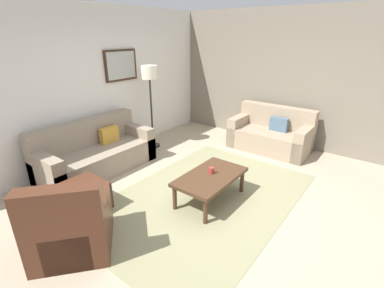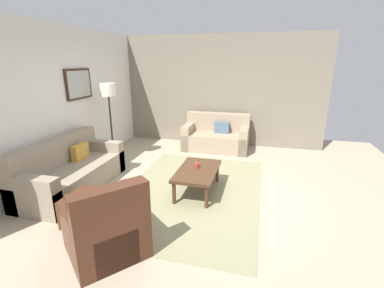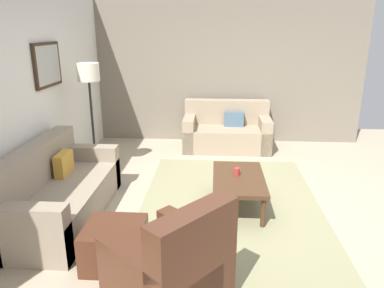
{
  "view_description": "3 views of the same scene",
  "coord_description": "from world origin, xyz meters",
  "px_view_note": "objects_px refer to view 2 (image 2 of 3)",
  "views": [
    {
      "loc": [
        -2.92,
        -2.02,
        2.3
      ],
      "look_at": [
        0.04,
        0.25,
        0.8
      ],
      "focal_mm": 25.9,
      "sensor_mm": 36.0,
      "label": 1
    },
    {
      "loc": [
        -4.09,
        -1.06,
        2.16
      ],
      "look_at": [
        0.07,
        0.02,
        0.83
      ],
      "focal_mm": 25.36,
      "sensor_mm": 36.0,
      "label": 2
    },
    {
      "loc": [
        -4.27,
        0.22,
        2.19
      ],
      "look_at": [
        0.0,
        0.49,
        0.84
      ],
      "focal_mm": 34.38,
      "sensor_mm": 36.0,
      "label": 3
    }
  ],
  "objects_px": {
    "cup": "(197,166)",
    "ottoman": "(88,209)",
    "framed_artwork": "(79,84)",
    "lamp_standing": "(109,98)",
    "couch_loveseat": "(216,137)",
    "armchair_leather": "(107,232)",
    "couch_main": "(69,172)",
    "coffee_table": "(197,172)"
  },
  "relations": [
    {
      "from": "armchair_leather",
      "to": "couch_loveseat",
      "type": "bearing_deg",
      "value": -7.1
    },
    {
      "from": "framed_artwork",
      "to": "cup",
      "type": "bearing_deg",
      "value": -103.22
    },
    {
      "from": "armchair_leather",
      "to": "coffee_table",
      "type": "xyz_separation_m",
      "value": [
        1.8,
        -0.62,
        0.05
      ]
    },
    {
      "from": "armchair_leather",
      "to": "lamp_standing",
      "type": "bearing_deg",
      "value": 28.92
    },
    {
      "from": "ottoman",
      "to": "coffee_table",
      "type": "xyz_separation_m",
      "value": [
        1.27,
        -1.25,
        0.16
      ]
    },
    {
      "from": "couch_main",
      "to": "armchair_leather",
      "type": "xyz_separation_m",
      "value": [
        -1.37,
        -1.58,
        0.01
      ]
    },
    {
      "from": "couch_loveseat",
      "to": "lamp_standing",
      "type": "relative_size",
      "value": 0.93
    },
    {
      "from": "cup",
      "to": "ottoman",
      "type": "bearing_deg",
      "value": 137.1
    },
    {
      "from": "couch_main",
      "to": "ottoman",
      "type": "distance_m",
      "value": 1.27
    },
    {
      "from": "couch_main",
      "to": "couch_loveseat",
      "type": "relative_size",
      "value": 1.26
    },
    {
      "from": "coffee_table",
      "to": "lamp_standing",
      "type": "bearing_deg",
      "value": 65.43
    },
    {
      "from": "cup",
      "to": "framed_artwork",
      "type": "distance_m",
      "value": 2.93
    },
    {
      "from": "framed_artwork",
      "to": "coffee_table",
      "type": "bearing_deg",
      "value": -104.27
    },
    {
      "from": "ottoman",
      "to": "lamp_standing",
      "type": "distance_m",
      "value": 2.71
    },
    {
      "from": "armchair_leather",
      "to": "framed_artwork",
      "type": "distance_m",
      "value": 3.46
    },
    {
      "from": "couch_loveseat",
      "to": "cup",
      "type": "bearing_deg",
      "value": -178.37
    },
    {
      "from": "couch_loveseat",
      "to": "armchair_leather",
      "type": "bearing_deg",
      "value": 172.9
    },
    {
      "from": "couch_loveseat",
      "to": "cup",
      "type": "xyz_separation_m",
      "value": [
        -2.39,
        -0.07,
        0.16
      ]
    },
    {
      "from": "coffee_table",
      "to": "framed_artwork",
      "type": "distance_m",
      "value": 3.01
    },
    {
      "from": "couch_main",
      "to": "armchair_leather",
      "type": "distance_m",
      "value": 2.1
    },
    {
      "from": "couch_loveseat",
      "to": "framed_artwork",
      "type": "xyz_separation_m",
      "value": [
        -1.78,
        2.51,
        1.41
      ]
    },
    {
      "from": "couch_main",
      "to": "armchair_leather",
      "type": "height_order",
      "value": "armchair_leather"
    },
    {
      "from": "framed_artwork",
      "to": "lamp_standing",
      "type": "bearing_deg",
      "value": -53.64
    },
    {
      "from": "couch_loveseat",
      "to": "cup",
      "type": "height_order",
      "value": "couch_loveseat"
    },
    {
      "from": "coffee_table",
      "to": "framed_artwork",
      "type": "relative_size",
      "value": 1.47
    },
    {
      "from": "couch_main",
      "to": "lamp_standing",
      "type": "bearing_deg",
      "value": -1.64
    },
    {
      "from": "lamp_standing",
      "to": "framed_artwork",
      "type": "xyz_separation_m",
      "value": [
        -0.33,
        0.44,
        0.3
      ]
    },
    {
      "from": "ottoman",
      "to": "cup",
      "type": "relative_size",
      "value": 5.99
    },
    {
      "from": "coffee_table",
      "to": "armchair_leather",
      "type": "bearing_deg",
      "value": 161.03
    },
    {
      "from": "couch_main",
      "to": "coffee_table",
      "type": "xyz_separation_m",
      "value": [
        0.43,
        -2.2,
        0.06
      ]
    },
    {
      "from": "armchair_leather",
      "to": "ottoman",
      "type": "relative_size",
      "value": 2.01
    },
    {
      "from": "couch_loveseat",
      "to": "cup",
      "type": "relative_size",
      "value": 17.07
    },
    {
      "from": "armchair_leather",
      "to": "lamp_standing",
      "type": "relative_size",
      "value": 0.66
    },
    {
      "from": "armchair_leather",
      "to": "framed_artwork",
      "type": "relative_size",
      "value": 1.5
    },
    {
      "from": "couch_main",
      "to": "ottoman",
      "type": "bearing_deg",
      "value": -131.44
    },
    {
      "from": "lamp_standing",
      "to": "cup",
      "type": "bearing_deg",
      "value": -113.55
    },
    {
      "from": "armchair_leather",
      "to": "cup",
      "type": "relative_size",
      "value": 12.06
    },
    {
      "from": "coffee_table",
      "to": "lamp_standing",
      "type": "xyz_separation_m",
      "value": [
        0.99,
        2.16,
        1.05
      ]
    },
    {
      "from": "ottoman",
      "to": "lamp_standing",
      "type": "height_order",
      "value": "lamp_standing"
    },
    {
      "from": "ottoman",
      "to": "framed_artwork",
      "type": "bearing_deg",
      "value": 35.06
    },
    {
      "from": "cup",
      "to": "framed_artwork",
      "type": "height_order",
      "value": "framed_artwork"
    },
    {
      "from": "couch_main",
      "to": "lamp_standing",
      "type": "xyz_separation_m",
      "value": [
        1.41,
        -0.04,
        1.11
      ]
    }
  ]
}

